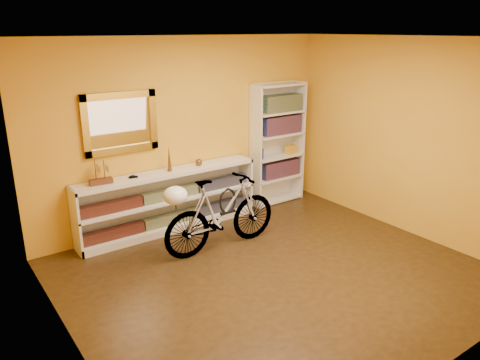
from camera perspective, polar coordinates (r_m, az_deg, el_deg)
floor at (r=5.46m, az=4.35°, el=-11.46°), size 4.50×4.00×0.01m
ceiling at (r=4.75m, az=5.13°, el=17.07°), size 4.50×4.00×0.01m
back_wall at (r=6.56m, az=-6.66°, el=5.80°), size 4.50×0.01×2.60m
left_wall at (r=3.96m, az=-21.19°, el=-3.64°), size 0.01×4.00×2.60m
right_wall at (r=6.59m, az=19.96°, el=4.89°), size 0.01×4.00×2.60m
gilt_mirror at (r=6.08m, az=-14.45°, el=6.79°), size 0.98×0.06×0.78m
wall_socket at (r=7.29m, az=-0.10°, el=-1.39°), size 0.09×0.02×0.09m
console_unit at (r=6.47m, az=-8.60°, el=-2.55°), size 2.60×0.35×0.85m
cd_row_lower at (r=6.55m, az=-8.42°, el=-4.69°), size 2.50×0.13×0.14m
cd_row_upper at (r=6.42m, az=-8.56°, el=-1.68°), size 2.50×0.13×0.14m
model_ship at (r=5.95m, az=-16.79°, el=1.05°), size 0.29×0.13×0.34m
toy_car at (r=6.14m, az=-12.92°, el=0.25°), size 0.00×0.00×0.00m
bronze_ornament at (r=6.30m, az=-8.67°, el=2.61°), size 0.06×0.06×0.35m
decorative_orb at (r=6.54m, az=-5.07°, el=2.18°), size 0.10×0.10×0.10m
bookcase at (r=7.36m, az=4.60°, el=4.41°), size 0.90×0.30×1.90m
book_row_a at (r=7.49m, az=4.82°, el=1.45°), size 0.70×0.22×0.26m
book_row_b at (r=7.32m, az=4.97°, el=6.78°), size 0.70×0.22×0.28m
book_row_c at (r=7.27m, az=5.04°, el=9.37°), size 0.70×0.22×0.25m
travel_mug at (r=7.16m, az=2.61°, el=3.22°), size 0.07×0.07×0.17m
red_tin at (r=7.13m, az=3.32°, el=9.02°), size 0.20×0.20×0.19m
yellow_bag at (r=7.52m, az=6.24°, el=3.74°), size 0.19×0.14×0.14m
bicycle at (r=5.84m, az=-2.30°, el=-4.08°), size 0.45×1.64×0.96m
helmet at (r=5.42m, az=-7.92°, el=-1.89°), size 0.29×0.27×0.22m
u_lock at (r=5.84m, az=-1.52°, el=-2.57°), size 0.25×0.03×0.25m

